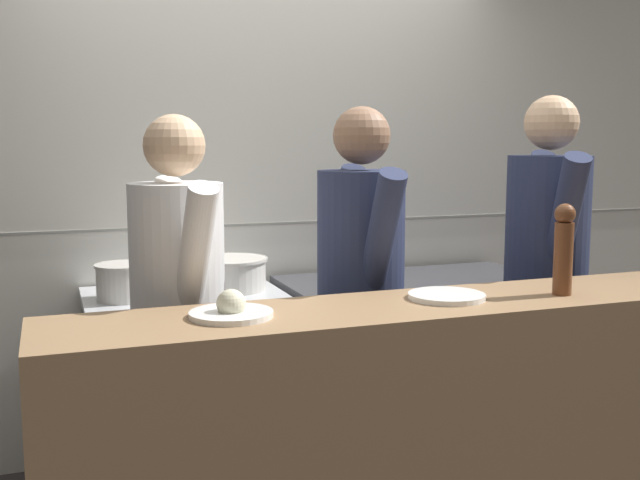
# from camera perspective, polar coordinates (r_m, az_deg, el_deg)

# --- Properties ---
(wall_back_tiled) EXTENTS (8.00, 0.06, 2.60)m
(wall_back_tiled) POSITION_cam_1_polar(r_m,az_deg,el_deg) (3.86, -4.64, 3.48)
(wall_back_tiled) COLOR silver
(wall_back_tiled) RESTS_ON ground_plane
(oven_range) EXTENTS (0.88, 0.71, 0.88)m
(oven_range) POSITION_cam_1_polar(r_m,az_deg,el_deg) (3.55, -10.07, -11.15)
(oven_range) COLOR #232326
(oven_range) RESTS_ON ground_plane
(prep_counter) EXTENTS (1.31, 0.65, 0.89)m
(prep_counter) POSITION_cam_1_polar(r_m,az_deg,el_deg) (3.90, 7.00, -9.39)
(prep_counter) COLOR #38383D
(prep_counter) RESTS_ON ground_plane
(pass_counter) EXTENTS (2.68, 0.45, 1.04)m
(pass_counter) POSITION_cam_1_polar(r_m,az_deg,el_deg) (2.71, 9.68, -15.49)
(pass_counter) COLOR #93704C
(pass_counter) RESTS_ON ground_plane
(stock_pot) EXTENTS (0.25, 0.25, 0.16)m
(stock_pot) POSITION_cam_1_polar(r_m,az_deg,el_deg) (3.37, -14.74, -3.01)
(stock_pot) COLOR beige
(stock_pot) RESTS_ON oven_range
(sauce_pot) EXTENTS (0.35, 0.35, 0.15)m
(sauce_pot) POSITION_cam_1_polar(r_m,az_deg,el_deg) (3.51, -6.82, -2.48)
(sauce_pot) COLOR beige
(sauce_pot) RESTS_ON oven_range
(plated_dish_main) EXTENTS (0.26, 0.26, 0.09)m
(plated_dish_main) POSITION_cam_1_polar(r_m,az_deg,el_deg) (2.28, -6.79, -5.33)
(plated_dish_main) COLOR white
(plated_dish_main) RESTS_ON pass_counter
(plated_dish_appetiser) EXTENTS (0.26, 0.26, 0.02)m
(plated_dish_appetiser) POSITION_cam_1_polar(r_m,az_deg,el_deg) (2.56, 9.62, -4.23)
(plated_dish_appetiser) COLOR white
(plated_dish_appetiser) RESTS_ON pass_counter
(pepper_mill) EXTENTS (0.07, 0.07, 0.32)m
(pepper_mill) POSITION_cam_1_polar(r_m,az_deg,el_deg) (2.70, 18.07, -0.53)
(pepper_mill) COLOR brown
(pepper_mill) RESTS_ON pass_counter
(chef_head_cook) EXTENTS (0.38, 0.73, 1.67)m
(chef_head_cook) POSITION_cam_1_polar(r_m,az_deg,el_deg) (2.79, -10.72, -5.97)
(chef_head_cook) COLOR black
(chef_head_cook) RESTS_ON ground_plane
(chef_sous) EXTENTS (0.36, 0.75, 1.71)m
(chef_sous) POSITION_cam_1_polar(r_m,az_deg,el_deg) (3.00, 3.10, -4.43)
(chef_sous) COLOR black
(chef_sous) RESTS_ON ground_plane
(chef_line) EXTENTS (0.46, 0.76, 1.77)m
(chef_line) POSITION_cam_1_polar(r_m,az_deg,el_deg) (3.45, 16.80, -2.61)
(chef_line) COLOR black
(chef_line) RESTS_ON ground_plane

